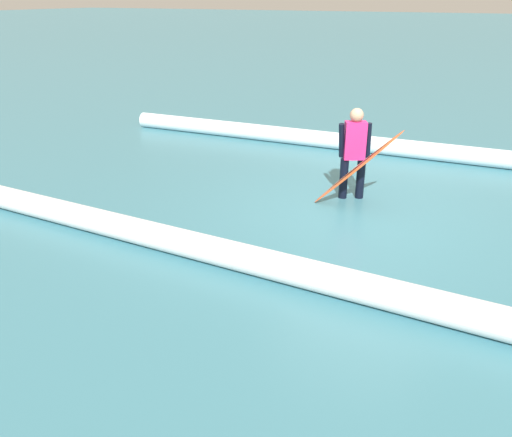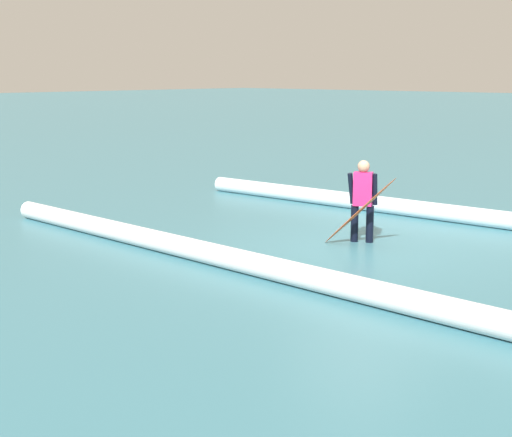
{
  "view_description": "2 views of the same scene",
  "coord_description": "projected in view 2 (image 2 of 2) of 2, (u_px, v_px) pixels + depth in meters",
  "views": [
    {
      "loc": [
        -2.07,
        7.63,
        3.16
      ],
      "look_at": [
        0.71,
        2.22,
        0.55
      ],
      "focal_mm": 36.81,
      "sensor_mm": 36.0,
      "label": 1
    },
    {
      "loc": [
        -7.69,
        10.89,
        3.07
      ],
      "look_at": [
        0.43,
        2.24,
        0.8
      ],
      "focal_mm": 53.63,
      "sensor_mm": 36.0,
      "label": 2
    }
  ],
  "objects": [
    {
      "name": "surfer",
      "position": [
        363.0,
        197.0,
        13.91
      ],
      "size": [
        0.47,
        0.36,
        1.51
      ],
      "rotation": [
        0.0,
        0.0,
        0.48
      ],
      "color": "black",
      "rests_on": "ground_plane"
    },
    {
      "name": "wave_crest_foreground",
      "position": [
        511.0,
        221.0,
        15.09
      ],
      "size": [
        15.77,
        1.13,
        0.36
      ],
      "primitive_type": "cylinder",
      "rotation": [
        0.0,
        1.57,
        0.05
      ],
      "color": "white",
      "rests_on": "ground_plane"
    },
    {
      "name": "ground_plane",
      "position": [
        360.0,
        248.0,
        13.54
      ],
      "size": [
        199.7,
        199.7,
        0.0
      ],
      "primitive_type": "plane",
      "color": "teal"
    },
    {
      "name": "surfboard",
      "position": [
        360.0,
        211.0,
        13.59
      ],
      "size": [
        1.35,
        0.59,
        1.31
      ],
      "color": "#E55926",
      "rests_on": "ground_plane"
    },
    {
      "name": "wave_crest_midground",
      "position": [
        416.0,
        303.0,
        9.73
      ],
      "size": [
        19.35,
        0.71,
        0.36
      ],
      "primitive_type": "cylinder",
      "rotation": [
        0.0,
        1.57,
        -0.02
      ],
      "color": "white",
      "rests_on": "ground_plane"
    }
  ]
}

